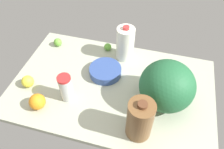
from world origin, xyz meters
The scene contains 10 objects.
countertop centered at (0.00, 0.00, 1.50)cm, with size 120.00×76.00×3.00cm, color #A9AE97.
tumbler_cup centered at (-22.05, -15.02, 11.67)cm, with size 7.40×7.40×17.26cm.
watermelon centered at (30.72, -3.22, 16.51)cm, with size 29.35×29.35×27.02cm, color #216037.
chocolate_milk_jug centered at (20.64, -25.60, 14.56)cm, with size 12.76×12.76×24.69cm.
mixing_bowl centered at (-6.56, 8.21, 5.58)cm, with size 19.97×19.97×5.16cm, color #324C91.
milk_jug centered at (1.49, 27.06, 14.49)cm, with size 11.53×11.53×24.55cm.
lemon_far_back centered at (-48.28, -12.92, 6.61)cm, with size 7.21×7.21×7.21cm, color yellow.
lime_beside_bowl centered at (-11.48, 30.74, 5.56)cm, with size 5.11×5.11×5.11cm, color #60AC3A.
lime_near_front centered at (-47.02, 25.96, 5.82)cm, with size 5.65×5.65×5.65cm, color #65A837.
orange_loose centered at (-35.23, -25.10, 7.49)cm, with size 8.98×8.98×8.98cm, color orange.
Camera 1 is at (22.00, -80.53, 105.03)cm, focal length 35.00 mm.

